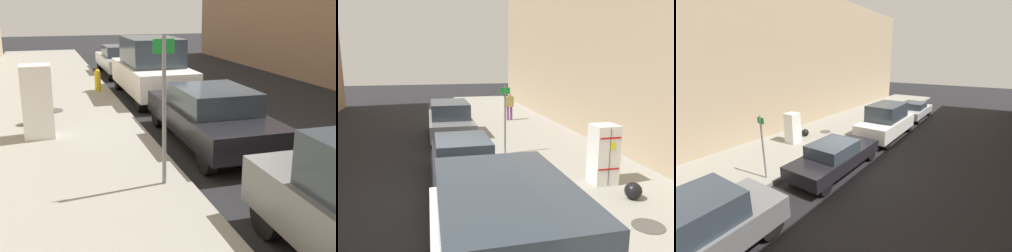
{
  "view_description": "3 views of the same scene",
  "coord_description": "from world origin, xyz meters",
  "views": [
    {
      "loc": [
        -4.22,
        -9.51,
        3.18
      ],
      "look_at": [
        -1.65,
        -0.99,
        0.65
      ],
      "focal_mm": 45.0,
      "sensor_mm": 36.0,
      "label": 1
    },
    {
      "loc": [
        0.43,
        8.76,
        3.73
      ],
      "look_at": [
        -2.09,
        -1.87,
        1.46
      ],
      "focal_mm": 35.0,
      "sensor_mm": 36.0,
      "label": 2
    },
    {
      "loc": [
        4.85,
        -7.93,
        4.75
      ],
      "look_at": [
        -1.81,
        2.06,
        1.21
      ],
      "focal_mm": 24.0,
      "sensor_mm": 36.0,
      "label": 3
    }
  ],
  "objects": [
    {
      "name": "pedestrian_walking_far",
      "position": [
        -4.13,
        -9.59,
        1.08
      ],
      "size": [
        0.46,
        0.22,
        1.59
      ],
      "rotation": [
        0.0,
        0.0,
        4.16
      ],
      "color": "#7A3D7F",
      "rests_on": "sidewalk_slab"
    },
    {
      "name": "parked_suv_gray",
      "position": [
        -0.49,
        -6.59,
        0.9
      ],
      "size": [
        1.91,
        4.84,
        1.74
      ],
      "color": "slate",
      "rests_on": "ground"
    },
    {
      "name": "trash_bag",
      "position": [
        -4.58,
        1.84,
        0.39
      ],
      "size": [
        0.44,
        0.44,
        0.44
      ],
      "primitive_type": "sphere",
      "color": "black",
      "rests_on": "sidewalk_slab"
    },
    {
      "name": "sidewalk_slab",
      "position": [
        -4.17,
        0.0,
        0.09
      ],
      "size": [
        4.72,
        44.0,
        0.17
      ],
      "primitive_type": "cube",
      "color": "gray",
      "rests_on": "ground"
    },
    {
      "name": "street_sign_post",
      "position": [
        -2.3,
        -2.9,
        1.62
      ],
      "size": [
        0.36,
        0.07,
        2.59
      ],
      "color": "slate",
      "rests_on": "sidewalk_slab"
    },
    {
      "name": "ground_plane",
      "position": [
        0.0,
        0.0,
        0.0
      ],
      "size": [
        80.0,
        80.0,
        0.0
      ],
      "primitive_type": "plane",
      "color": "black"
    },
    {
      "name": "parked_sedan_dark",
      "position": [
        -0.49,
        -0.59,
        0.72
      ],
      "size": [
        1.8,
        4.77,
        1.39
      ],
      "color": "black",
      "rests_on": "ground"
    },
    {
      "name": "discarded_refrigerator",
      "position": [
        -4.38,
        0.62,
        1.03
      ],
      "size": [
        0.69,
        0.68,
        1.72
      ],
      "color": "white",
      "rests_on": "sidewalk_slab"
    },
    {
      "name": "manhole_cover",
      "position": [
        -4.05,
        3.17,
        0.18
      ],
      "size": [
        0.7,
        0.7,
        0.02
      ],
      "primitive_type": "cylinder",
      "color": "#47443F",
      "rests_on": "sidewalk_slab"
    }
  ]
}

